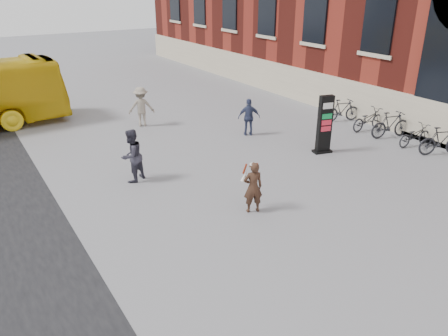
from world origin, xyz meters
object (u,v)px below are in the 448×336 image
woman (253,187)px  bike_5 (391,125)px  bike_6 (368,119)px  bike_7 (342,110)px  pedestrian_c (249,117)px  bike_3 (442,141)px  info_pylon (325,125)px  pedestrian_a (132,156)px  bike_4 (415,135)px  pedestrian_b (141,107)px

woman → bike_5: bearing=-148.1°
bike_5 → bike_6: bike_5 is taller
woman → bike_7: 10.14m
pedestrian_c → bike_7: size_ratio=0.91×
bike_3 → bike_5: size_ratio=0.99×
pedestrian_c → bike_3: size_ratio=0.86×
info_pylon → pedestrian_a: (-7.30, 1.48, -0.23)m
bike_4 → bike_6: bearing=5.0°
woman → pedestrian_c: pedestrian_c is taller
pedestrian_b → bike_3: 12.77m
info_pylon → pedestrian_a: 7.45m
bike_4 → bike_5: size_ratio=0.89×
bike_3 → pedestrian_a: bearing=92.1°
pedestrian_b → pedestrian_c: (3.42, -3.73, -0.10)m
pedestrian_b → pedestrian_c: 5.07m
info_pylon → pedestrian_c: (-1.25, 3.27, -0.33)m
pedestrian_a → pedestrian_b: pedestrian_b is taller
pedestrian_c → bike_6: pedestrian_c is taller
woman → bike_7: bearing=-132.6°
pedestrian_c → bike_7: pedestrian_c is taller
pedestrian_b → bike_7: size_ratio=1.02×
woman → pedestrian_a: 4.45m
info_pylon → bike_3: 4.58m
info_pylon → bike_7: (3.71, 2.55, -0.60)m
pedestrian_b → bike_4: bearing=156.6°
pedestrian_b → bike_6: 10.33m
bike_5 → pedestrian_b: bearing=63.1°
pedestrian_c → bike_4: (4.96, -4.71, -0.37)m
pedestrian_b → bike_3: bearing=152.9°
pedestrian_b → bike_7: pedestrian_b is taller
pedestrian_a → pedestrian_b: bearing=-142.7°
bike_3 → bike_4: bearing=22.5°
bike_6 → info_pylon: bearing=104.3°
pedestrian_b → bike_5: pedestrian_b is taller
bike_7 → pedestrian_a: bearing=113.8°
info_pylon → pedestrian_b: 8.42m
pedestrian_b → bike_3: pedestrian_b is taller
pedestrian_c → info_pylon: bearing=138.7°
bike_5 → bike_7: 2.79m
bike_4 → pedestrian_c: bearing=51.5°
pedestrian_b → bike_5: size_ratio=0.95×
info_pylon → bike_7: size_ratio=1.28×
bike_3 → woman: bearing=111.1°
bike_4 → bike_7: bearing=5.0°
pedestrian_a → bike_7: (11.01, 1.07, -0.37)m
pedestrian_b → woman: bearing=109.0°
pedestrian_b → bike_7: 9.50m
pedestrian_b → bike_5: (8.39, -7.25, -0.34)m
bike_4 → bike_7: 4.00m
pedestrian_c → bike_5: pedestrian_c is taller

